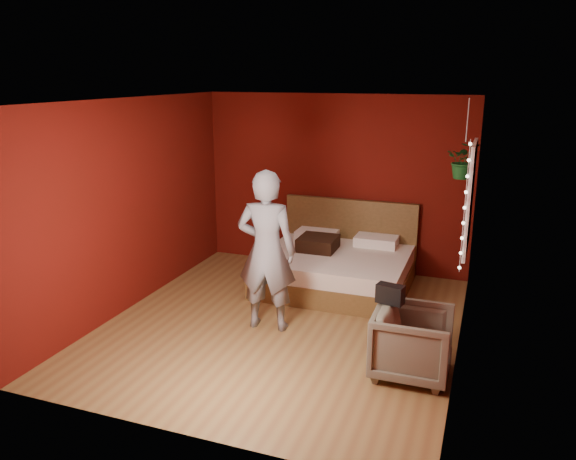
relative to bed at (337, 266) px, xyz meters
name	(u,v)px	position (x,y,z in m)	size (l,w,h in m)	color
floor	(282,324)	(-0.27, -1.45, -0.28)	(4.50, 4.50, 0.00)	olive
room_walls	(282,185)	(-0.27, -1.45, 1.40)	(4.04, 4.54, 2.62)	#580E09
window	(470,198)	(1.69, -0.55, 1.22)	(0.05, 0.97, 1.27)	white
fairy_lights	(465,208)	(1.67, -1.08, 1.22)	(0.04, 0.04, 1.45)	silver
bed	(337,266)	(0.00, 0.00, 0.00)	(1.98, 1.68, 1.09)	brown
person	(267,251)	(-0.41, -1.56, 0.65)	(0.68, 0.45, 1.87)	slate
armchair	(412,343)	(1.33, -2.08, 0.06)	(0.73, 0.75, 0.68)	#686452
handbag	(390,294)	(1.07, -1.98, 0.50)	(0.27, 0.13, 0.19)	black
throw_pillow	(318,243)	(-0.29, 0.02, 0.30)	(0.51, 0.51, 0.18)	#301D10
hanging_plant	(464,160)	(1.58, -0.14, 1.58)	(0.41, 0.35, 0.96)	silver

